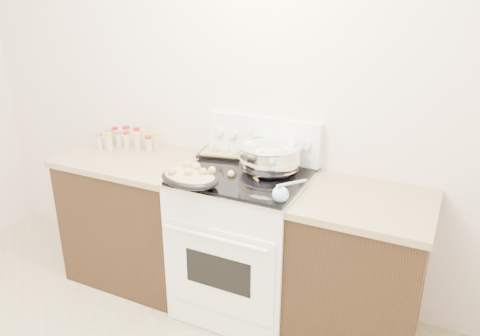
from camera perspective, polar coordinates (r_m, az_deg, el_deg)
The scene contains 9 objects.
counter_left at distance 3.42m, azimuth -12.23°, elevation -5.85°, with size 0.93×0.67×0.92m.
counter_right at distance 2.84m, azimuth 14.25°, elevation -12.17°, with size 0.73×0.67×0.92m.
kitchen_range at distance 3.00m, azimuth 0.46°, elevation -8.74°, with size 0.78×0.73×1.22m.
mixing_bowl at distance 2.81m, azimuth 3.64°, elevation 1.25°, with size 0.40×0.40×0.23m.
roasting_pan at distance 2.65m, azimuth -6.12°, elevation -1.09°, with size 0.41×0.32×0.11m.
baking_sheet at distance 3.12m, azimuth -1.20°, elevation 2.00°, with size 0.44×0.35×0.06m.
wooden_spoon at distance 2.78m, azimuth -0.27°, elevation -0.65°, with size 0.21×0.19×0.04m.
blue_ladle at distance 2.47m, azimuth 5.09°, elevation -3.08°, with size 0.11×0.29×0.11m.
spice_jars at distance 3.41m, azimuth -13.57°, elevation 3.45°, with size 0.40×0.24×0.13m.
Camera 1 is at (1.46, -0.92, 2.00)m, focal length 35.00 mm.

